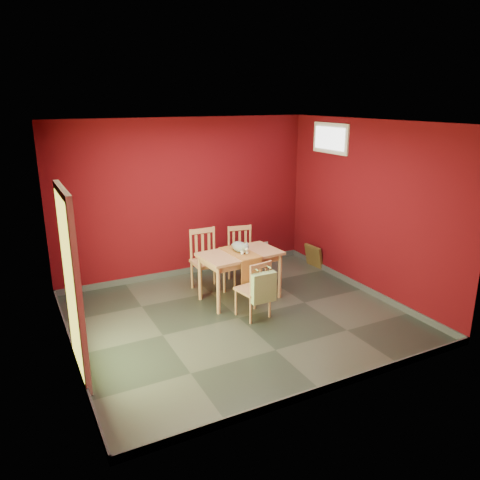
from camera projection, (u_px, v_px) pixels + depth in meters
name	position (u px, v px, depth m)	size (l,w,h in m)	color
ground	(239.00, 318.00, 6.64)	(4.50, 4.50, 0.00)	#2D342D
room_shell	(239.00, 315.00, 6.63)	(4.50, 4.50, 4.50)	#55080E
doorway	(70.00, 280.00, 5.00)	(0.06, 1.01, 2.13)	#B7D838
window	(330.00, 138.00, 7.78)	(0.05, 0.90, 0.50)	white
outlet_plate	(266.00, 245.00, 8.94)	(0.08, 0.01, 0.12)	silver
dining_table	(240.00, 258.00, 7.09)	(1.26, 0.79, 0.75)	#B67C55
table_runner	(244.00, 258.00, 6.98)	(0.41, 0.76, 0.37)	#9C5D28
chair_far_left	(206.00, 260.00, 7.49)	(0.47, 0.47, 1.00)	#B67C55
chair_far_right	(242.00, 254.00, 7.84)	(0.52, 0.52, 0.94)	#B67C55
chair_near	(255.00, 289.00, 6.54)	(0.46, 0.46, 0.85)	#B67C55
tote_bag	(263.00, 287.00, 6.35)	(0.35, 0.20, 0.49)	#8CA76B
cat	(240.00, 245.00, 7.09)	(0.22, 0.41, 0.21)	slate
picture_frame	(314.00, 256.00, 8.60)	(0.17, 0.42, 0.41)	brown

